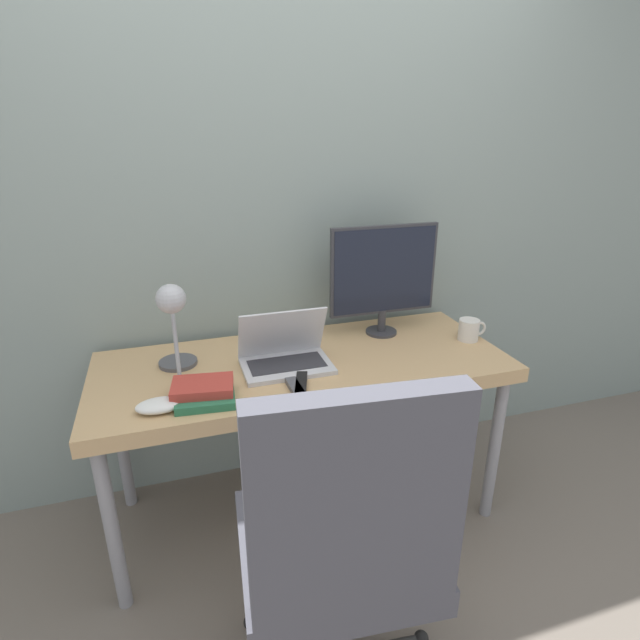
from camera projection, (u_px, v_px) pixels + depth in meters
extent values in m
plane|color=#70665B|center=(329.00, 565.00, 1.99)|extent=(12.00, 12.00, 0.00)
cube|color=gray|center=(277.00, 209.00, 2.18)|extent=(8.00, 0.05, 2.60)
cube|color=tan|center=(304.00, 367.00, 2.03)|extent=(1.65, 0.67, 0.06)
cylinder|color=gray|center=(112.00, 530.00, 1.70)|extent=(0.05, 0.05, 0.69)
cylinder|color=gray|center=(494.00, 449.00, 2.13)|extent=(0.05, 0.05, 0.69)
cylinder|color=gray|center=(121.00, 440.00, 2.20)|extent=(0.05, 0.05, 0.69)
cylinder|color=gray|center=(430.00, 389.00, 2.63)|extent=(0.05, 0.05, 0.69)
cube|color=silver|center=(287.00, 366.00, 1.95)|extent=(0.35, 0.23, 0.02)
cube|color=#2D2D33|center=(287.00, 364.00, 1.95)|extent=(0.29, 0.14, 0.00)
cube|color=silver|center=(282.00, 333.00, 1.97)|extent=(0.35, 0.10, 0.21)
cube|color=black|center=(282.00, 333.00, 1.97)|extent=(0.31, 0.09, 0.19)
cylinder|color=#333338|center=(381.00, 332.00, 2.28)|extent=(0.14, 0.14, 0.01)
cylinder|color=#333338|center=(382.00, 320.00, 2.26)|extent=(0.04, 0.04, 0.10)
cube|color=#333338|center=(384.00, 270.00, 2.18)|extent=(0.49, 0.02, 0.39)
cube|color=black|center=(385.00, 271.00, 2.17)|extent=(0.47, 0.00, 0.37)
cylinder|color=#4C4C51|center=(178.00, 363.00, 1.98)|extent=(0.15, 0.15, 0.02)
cylinder|color=#99999E|center=(175.00, 332.00, 1.86)|extent=(0.02, 0.16, 0.31)
sphere|color=#B2B2B7|center=(171.00, 299.00, 1.74)|extent=(0.11, 0.11, 0.11)
sphere|color=black|center=(421.00, 638.00, 1.68)|extent=(0.05, 0.05, 0.05)
sphere|color=black|center=(339.00, 578.00, 1.90)|extent=(0.05, 0.05, 0.05)
cylinder|color=black|center=(336.00, 614.00, 1.76)|extent=(0.15, 0.29, 0.03)
sphere|color=black|center=(251.00, 622.00, 1.73)|extent=(0.05, 0.05, 0.05)
cylinder|color=black|center=(290.00, 639.00, 1.68)|extent=(0.25, 0.22, 0.03)
cylinder|color=#2D2D33|center=(333.00, 608.00, 1.54)|extent=(0.04, 0.04, 0.40)
cube|color=#4C4C56|center=(334.00, 547.00, 1.45)|extent=(0.58, 0.55, 0.09)
cube|color=#4C4C56|center=(358.00, 507.00, 1.13)|extent=(0.52, 0.12, 0.58)
cube|color=#286B47|center=(205.00, 398.00, 1.71)|extent=(0.21, 0.18, 0.03)
cube|color=#B2382D|center=(203.00, 387.00, 1.72)|extent=(0.23, 0.17, 0.03)
cube|color=#4C4C51|center=(295.00, 387.00, 1.79)|extent=(0.04, 0.13, 0.02)
cube|color=black|center=(301.00, 385.00, 1.80)|extent=(0.09, 0.18, 0.02)
cylinder|color=silver|center=(469.00, 330.00, 2.20)|extent=(0.09, 0.09, 0.09)
torus|color=silver|center=(479.00, 328.00, 2.21)|extent=(0.06, 0.01, 0.06)
ellipsoid|color=white|center=(159.00, 405.00, 1.65)|extent=(0.16, 0.09, 0.04)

